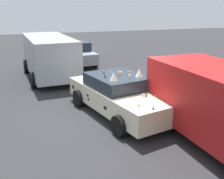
% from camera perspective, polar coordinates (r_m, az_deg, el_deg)
% --- Properties ---
extents(ground_plane, '(60.00, 60.00, 0.00)m').
position_cam_1_polar(ground_plane, '(9.25, 1.76, -5.14)').
color(ground_plane, '#2D2D30').
extents(art_car_decorated, '(4.73, 2.71, 1.60)m').
position_cam_1_polar(art_car_decorated, '(9.03, 1.68, -1.06)').
color(art_car_decorated, beige).
rests_on(art_car_decorated, ground).
extents(parked_van_behind_right, '(5.40, 2.50, 2.09)m').
position_cam_1_polar(parked_van_behind_right, '(13.98, -13.35, 7.21)').
color(parked_van_behind_right, '#9EA3A8').
rests_on(parked_van_behind_right, ground).
extents(parked_sedan_near_right, '(4.39, 2.19, 1.43)m').
position_cam_1_polar(parked_sedan_near_right, '(17.13, -7.98, 7.72)').
color(parked_sedan_near_right, gray).
rests_on(parked_sedan_near_right, ground).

